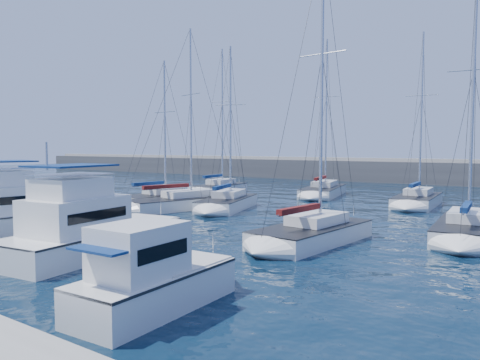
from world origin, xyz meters
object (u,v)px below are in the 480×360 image
Objects in this scene: sailboat_back_a at (219,188)px; sailboat_mid_e at (467,230)px; sailboat_mid_d at (313,233)px; sailboat_mid_c at (228,203)px; sailboat_back_b at (323,191)px; sailboat_mid_a at (160,199)px; sailboat_back_c at (417,200)px; motor_yacht_port_inner at (16,213)px; motor_yacht_stbd_outer at (150,281)px; sailboat_mid_b at (183,203)px; motor_yacht_stbd_inner at (88,231)px.

sailboat_mid_e is at bearing -29.89° from sailboat_back_a.
sailboat_mid_c is at bearing 150.33° from sailboat_mid_d.
sailboat_back_b is at bearing 15.68° from sailboat_back_a.
sailboat_mid_a is 0.95× the size of sailboat_mid_c.
sailboat_mid_a is 0.85× the size of sailboat_back_c.
sailboat_mid_d is 0.99× the size of sailboat_back_a.
sailboat_back_a is (-2.00, 11.17, 0.04)m from sailboat_mid_a.
motor_yacht_port_inner is 26.06m from sailboat_mid_e.
sailboat_back_b is at bearing 103.77° from motor_yacht_stbd_outer.
motor_yacht_stbd_outer is at bearing -60.66° from sailboat_back_a.
sailboat_back_c is at bearing 37.51° from sailboat_mid_a.
sailboat_mid_e is (22.47, 13.19, -0.61)m from motor_yacht_port_inner.
sailboat_mid_c is 14.30m from sailboat_back_b.
sailboat_mid_e reaches higher than sailboat_mid_a.
sailboat_mid_b is (3.64, -1.03, 0.01)m from sailboat_mid_a.
motor_yacht_stbd_inner is at bearing -98.61° from sailboat_back_b.
motor_yacht_stbd_outer is 0.36× the size of sailboat_mid_d.
sailboat_mid_d is at bearing -79.30° from sailboat_back_b.
motor_yacht_stbd_inner is 0.74× the size of sailboat_mid_a.
sailboat_mid_b is 0.93× the size of sailboat_back_a.
sailboat_mid_c is at bearing 118.04° from motor_yacht_stbd_outer.
sailboat_back_a reaches higher than sailboat_mid_d.
sailboat_mid_b is at bearing -164.10° from sailboat_mid_c.
sailboat_mid_a is (-18.94, 19.44, -0.43)m from motor_yacht_stbd_outer.
sailboat_mid_e is at bearing 40.46° from motor_yacht_port_inner.
sailboat_back_b reaches higher than motor_yacht_stbd_inner.
motor_yacht_port_inner is at bearing -114.61° from sailboat_back_b.
sailboat_back_b is at bearing 158.45° from sailboat_back_c.
motor_yacht_port_inner is 0.71× the size of sailboat_mid_e.
sailboat_back_a is 11.38m from sailboat_back_b.
sailboat_mid_a is at bearing 131.46° from motor_yacht_stbd_outer.
sailboat_mid_e reaches higher than motor_yacht_stbd_outer.
motor_yacht_stbd_inner is (8.48, -1.27, 0.00)m from motor_yacht_port_inner.
motor_yacht_port_inner is 0.66× the size of sailboat_back_a.
sailboat_back_c reaches higher than sailboat_mid_b.
sailboat_mid_e is (18.26, -2.35, 0.01)m from sailboat_mid_c.
sailboat_back_a is at bearing 110.02° from motor_yacht_port_inner.
motor_yacht_port_inner is 1.83× the size of motor_yacht_stbd_outer.
sailboat_mid_d is at bearing -7.11° from sailboat_mid_b.
motor_yacht_port_inner is 0.69× the size of sailboat_back_c.
sailboat_mid_a is at bearing 170.94° from sailboat_mid_c.
motor_yacht_stbd_inner is 19.25m from sailboat_mid_a.
sailboat_mid_d is 1.07× the size of sailboat_mid_e.
sailboat_mid_a is 0.80× the size of sailboat_back_a.
sailboat_back_c is at bearing 87.28° from motor_yacht_stbd_outer.
sailboat_mid_c is at bearing -110.67° from sailboat_back_b.
sailboat_mid_b is 0.91× the size of sailboat_back_b.
sailboat_back_b is at bearing 65.33° from sailboat_mid_a.
sailboat_mid_e is (6.05, 18.11, -0.42)m from motor_yacht_stbd_outer.
sailboat_back_c is (16.39, 26.58, -0.60)m from motor_yacht_port_inner.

